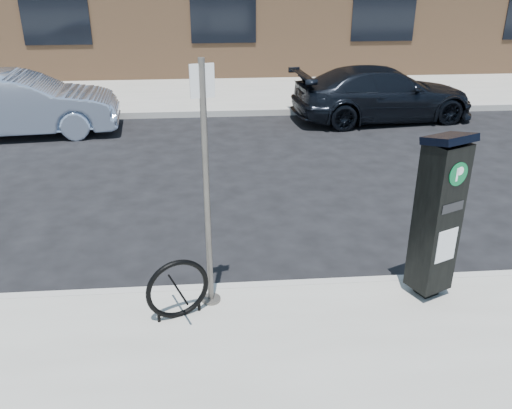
{
  "coord_description": "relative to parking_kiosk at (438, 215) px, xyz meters",
  "views": [
    {
      "loc": [
        -0.45,
        -5.42,
        3.67
      ],
      "look_at": [
        0.04,
        0.5,
        0.95
      ],
      "focal_mm": 38.0,
      "sensor_mm": 36.0,
      "label": 1
    }
  ],
  "objects": [
    {
      "name": "ground",
      "position": [
        -1.94,
        0.35,
        -1.14
      ],
      "size": [
        120.0,
        120.0,
        0.0
      ],
      "primitive_type": "plane",
      "color": "black",
      "rests_on": "ground"
    },
    {
      "name": "sidewalk_far",
      "position": [
        -1.94,
        14.35,
        -1.06
      ],
      "size": [
        60.0,
        12.0,
        0.15
      ],
      "primitive_type": "cube",
      "color": "gray",
      "rests_on": "ground"
    },
    {
      "name": "curb_near",
      "position": [
        -1.94,
        0.33,
        -1.06
      ],
      "size": [
        60.0,
        0.12,
        0.16
      ],
      "primitive_type": "cube",
      "color": "#9E9B93",
      "rests_on": "ground"
    },
    {
      "name": "curb_far",
      "position": [
        -1.94,
        8.37,
        -1.06
      ],
      "size": [
        60.0,
        0.12,
        0.16
      ],
      "primitive_type": "cube",
      "color": "#9E9B93",
      "rests_on": "ground"
    },
    {
      "name": "parking_kiosk",
      "position": [
        0.0,
        0.0,
        0.0
      ],
      "size": [
        0.56,
        0.54,
        1.93
      ],
      "rotation": [
        0.0,
        0.0,
        0.42
      ],
      "color": "black",
      "rests_on": "sidewalk_near"
    },
    {
      "name": "sign_pole",
      "position": [
        -2.47,
        0.05,
        0.34
      ],
      "size": [
        0.23,
        0.21,
        2.68
      ],
      "rotation": [
        0.0,
        0.0,
        0.24
      ],
      "color": "#534D4A",
      "rests_on": "sidewalk_near"
    },
    {
      "name": "bike_rack",
      "position": [
        -2.81,
        -0.21,
        -0.65
      ],
      "size": [
        0.66,
        0.31,
        0.69
      ],
      "rotation": [
        0.0,
        0.0,
        0.38
      ],
      "color": "black",
      "rests_on": "sidewalk_near"
    },
    {
      "name": "car_silver",
      "position": [
        -6.64,
        7.18,
        -0.44
      ],
      "size": [
        4.36,
        1.9,
        1.4
      ],
      "primitive_type": "imported",
      "rotation": [
        0.0,
        0.0,
        1.67
      ],
      "color": "#A0B0CB",
      "rests_on": "ground"
    },
    {
      "name": "car_dark",
      "position": [
        1.79,
        7.75,
        -0.5
      ],
      "size": [
        4.61,
        2.29,
        1.29
      ],
      "primitive_type": "imported",
      "rotation": [
        0.0,
        0.0,
        1.68
      ],
      "color": "black",
      "rests_on": "ground"
    }
  ]
}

